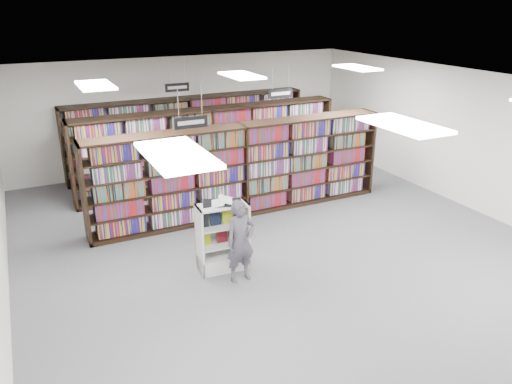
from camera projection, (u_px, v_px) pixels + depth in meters
name	position (u px, v px, depth m)	size (l,w,h in m)	color
floor	(284.00, 248.00, 9.99)	(12.00, 12.00, 0.00)	#55555A
ceiling	(288.00, 87.00, 8.84)	(10.00, 12.00, 0.10)	white
wall_back	(185.00, 113.00, 14.45)	(10.00, 0.10, 3.20)	silver
wall_right	(476.00, 142.00, 11.46)	(0.10, 12.00, 3.20)	silver
bookshelf_row_near	(242.00, 170.00, 11.29)	(7.00, 0.60, 2.10)	black
bookshelf_row_mid	(211.00, 148.00, 12.97)	(7.00, 0.60, 2.10)	black
bookshelf_row_far	(189.00, 134.00, 14.40)	(7.00, 0.60, 2.10)	black
aisle_sign_left	(191.00, 121.00, 9.31)	(0.65, 0.02, 0.80)	#B2B2B7
aisle_sign_right	(281.00, 93.00, 12.21)	(0.65, 0.02, 0.80)	#B2B2B7
aisle_sign_center	(177.00, 87.00, 13.07)	(0.65, 0.02, 0.80)	#B2B2B7
troffer_front_left	(177.00, 155.00, 5.11)	(0.60, 1.20, 0.04)	white
troffer_front_center	(404.00, 125.00, 6.34)	(0.60, 1.20, 0.04)	white
troffer_back_left	(95.00, 85.00, 9.31)	(0.60, 1.20, 0.04)	white
troffer_back_center	(241.00, 75.00, 10.54)	(0.60, 1.20, 0.04)	white
troffer_back_right	(357.00, 68.00, 11.76)	(0.60, 1.20, 0.04)	white
endcap_display	(223.00, 246.00, 9.12)	(0.94, 0.52, 1.28)	silver
open_book	(222.00, 202.00, 8.84)	(0.78, 0.61, 0.13)	black
shopper	(241.00, 241.00, 8.62)	(0.55, 0.36, 1.50)	#504A55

